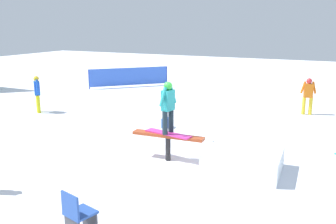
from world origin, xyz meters
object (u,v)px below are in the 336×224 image
object	(u,v)px
bystander_blue	(37,92)
backpack_on_snow	(166,123)
rail_feature	(168,138)
folding_chair	(78,216)
main_rider_on_rail	(168,108)
bystander_orange	(308,94)

from	to	relation	value
bystander_blue	backpack_on_snow	bearing A→B (deg)	-137.02
rail_feature	folding_chair	bearing A→B (deg)	90.51
backpack_on_snow	rail_feature	bearing A→B (deg)	21.60
main_rider_on_rail	bystander_orange	bearing A→B (deg)	-101.77
bystander_orange	folding_chair	bearing A→B (deg)	60.71
bystander_blue	folding_chair	xyz separation A→B (m)	(-7.46, 6.63, -0.43)
main_rider_on_rail	bystander_blue	size ratio (longest dim) A/B	0.93
main_rider_on_rail	bystander_orange	world-z (taller)	main_rider_on_rail
folding_chair	main_rider_on_rail	bearing A→B (deg)	-71.85
main_rider_on_rail	bystander_blue	bearing A→B (deg)	-10.30
main_rider_on_rail	bystander_orange	distance (m)	7.58
rail_feature	main_rider_on_rail	distance (m)	0.82
rail_feature	main_rider_on_rail	world-z (taller)	main_rider_on_rail
rail_feature	bystander_orange	xyz separation A→B (m)	(-2.76, -7.04, 0.22)
main_rider_on_rail	bystander_orange	xyz separation A→B (m)	(-2.76, -7.04, -0.61)
main_rider_on_rail	backpack_on_snow	world-z (taller)	main_rider_on_rail
rail_feature	bystander_orange	world-z (taller)	bystander_orange
bystander_orange	bystander_blue	world-z (taller)	bystander_blue
rail_feature	backpack_on_snow	size ratio (longest dim) A/B	5.83
bystander_orange	folding_chair	distance (m)	11.34
bystander_orange	folding_chair	size ratio (longest dim) A/B	1.67
main_rider_on_rail	bystander_orange	size ratio (longest dim) A/B	0.95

